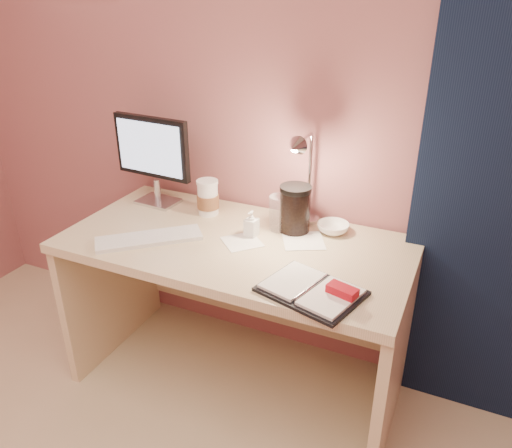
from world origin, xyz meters
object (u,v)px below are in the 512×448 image
at_px(keyboard, 149,239).
at_px(desk_lamp, 303,172).
at_px(monitor, 154,153).
at_px(dark_jar, 295,211).
at_px(coffee_cup, 208,198).
at_px(lotion_bottle, 251,224).
at_px(planner, 314,290).
at_px(bowl, 333,228).
at_px(clear_cup, 279,213).
at_px(desk, 244,279).

relative_size(keyboard, desk_lamp, 1.01).
bearing_deg(monitor, dark_jar, 3.20).
height_order(coffee_cup, dark_jar, dark_jar).
bearing_deg(desk_lamp, lotion_bottle, -139.95).
bearing_deg(planner, monitor, 170.83).
height_order(monitor, keyboard, monitor).
bearing_deg(dark_jar, lotion_bottle, -141.48).
bearing_deg(lotion_bottle, bowl, 29.16).
xyz_separation_m(planner, dark_jar, (-0.22, 0.41, 0.08)).
height_order(planner, bowl, planner).
bearing_deg(keyboard, desk_lamp, -8.81).
xyz_separation_m(bowl, lotion_bottle, (-0.30, -0.17, 0.03)).
relative_size(lotion_bottle, dark_jar, 0.61).
distance_m(clear_cup, lotion_bottle, 0.13).
relative_size(desk, planner, 3.75).
xyz_separation_m(keyboard, lotion_bottle, (0.36, 0.21, 0.05)).
xyz_separation_m(keyboard, dark_jar, (0.50, 0.33, 0.08)).
distance_m(keyboard, dark_jar, 0.60).
bearing_deg(desk, clear_cup, 40.17).
xyz_separation_m(keyboard, desk_lamp, (0.53, 0.34, 0.25)).
xyz_separation_m(monitor, lotion_bottle, (0.55, -0.12, -0.19)).
height_order(bowl, dark_jar, dark_jar).
xyz_separation_m(monitor, planner, (0.91, -0.42, -0.23)).
height_order(keyboard, bowl, bowl).
distance_m(monitor, desk_lamp, 0.71).
height_order(coffee_cup, bowl, coffee_cup).
xyz_separation_m(clear_cup, bowl, (0.22, 0.06, -0.05)).
height_order(desk, bowl, bowl).
distance_m(dark_jar, desk_lamp, 0.17).
bearing_deg(desk_lamp, bowl, 19.62).
relative_size(clear_cup, desk_lamp, 0.36).
relative_size(monitor, desk_lamp, 0.99).
bearing_deg(monitor, bowl, 6.78).
bearing_deg(desk, bowl, 25.59).
bearing_deg(desk, keyboard, -145.93).
bearing_deg(clear_cup, monitor, 178.15).
bearing_deg(clear_cup, desk_lamp, 14.34).
bearing_deg(lotion_bottle, desk_lamp, 37.04).
distance_m(monitor, keyboard, 0.45).
bearing_deg(desk, dark_jar, 31.00).
height_order(monitor, lotion_bottle, monitor).
bearing_deg(clear_cup, planner, -54.28).
relative_size(monitor, keyboard, 0.98).
xyz_separation_m(keyboard, planner, (0.73, -0.09, 0.00)).
relative_size(desk, keyboard, 3.34).
relative_size(planner, desk_lamp, 0.90).
relative_size(planner, coffee_cup, 2.35).
height_order(clear_cup, dark_jar, dark_jar).
xyz_separation_m(bowl, desk_lamp, (-0.13, -0.04, 0.24)).
height_order(monitor, clear_cup, monitor).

